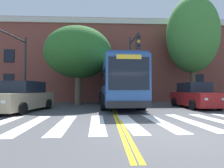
{
  "coord_description": "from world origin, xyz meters",
  "views": [
    {
      "loc": [
        -2.01,
        -5.09,
        1.32
      ],
      "look_at": [
        -1.42,
        8.51,
        1.76
      ],
      "focal_mm": 28.0,
      "sensor_mm": 36.0,
      "label": 1
    }
  ],
  "objects_px": {
    "city_bus": "(117,83)",
    "traffic_light_overhead": "(133,58)",
    "car_tan_near_lane": "(23,98)",
    "traffic_light_far_corner": "(12,55)",
    "street_tree_curbside_small": "(78,53)",
    "car_red_far_lane": "(194,96)",
    "street_tree_curbside_large": "(192,35)"
  },
  "relations": [
    {
      "from": "street_tree_curbside_large",
      "to": "traffic_light_far_corner",
      "type": "bearing_deg",
      "value": -164.94
    },
    {
      "from": "city_bus",
      "to": "car_tan_near_lane",
      "type": "xyz_separation_m",
      "value": [
        -6.01,
        -3.67,
        -1.02
      ]
    },
    {
      "from": "car_tan_near_lane",
      "to": "street_tree_curbside_large",
      "type": "bearing_deg",
      "value": 21.64
    },
    {
      "from": "city_bus",
      "to": "street_tree_curbside_small",
      "type": "bearing_deg",
      "value": 162.52
    },
    {
      "from": "street_tree_curbside_large",
      "to": "car_tan_near_lane",
      "type": "bearing_deg",
      "value": -158.36
    },
    {
      "from": "traffic_light_far_corner",
      "to": "street_tree_curbside_large",
      "type": "bearing_deg",
      "value": 15.06
    },
    {
      "from": "city_bus",
      "to": "street_tree_curbside_small",
      "type": "relative_size",
      "value": 1.62
    },
    {
      "from": "traffic_light_far_corner",
      "to": "traffic_light_overhead",
      "type": "height_order",
      "value": "traffic_light_overhead"
    },
    {
      "from": "car_red_far_lane",
      "to": "street_tree_curbside_large",
      "type": "xyz_separation_m",
      "value": [
        1.82,
        3.75,
        5.73
      ]
    },
    {
      "from": "car_tan_near_lane",
      "to": "traffic_light_far_corner",
      "type": "relative_size",
      "value": 0.92
    },
    {
      "from": "car_tan_near_lane",
      "to": "street_tree_curbside_small",
      "type": "distance_m",
      "value": 6.59
    },
    {
      "from": "city_bus",
      "to": "car_red_far_lane",
      "type": "height_order",
      "value": "city_bus"
    },
    {
      "from": "city_bus",
      "to": "traffic_light_overhead",
      "type": "xyz_separation_m",
      "value": [
        1.28,
        -0.65,
        2.02
      ]
    },
    {
      "from": "car_red_far_lane",
      "to": "traffic_light_overhead",
      "type": "distance_m",
      "value": 5.41
    },
    {
      "from": "city_bus",
      "to": "car_tan_near_lane",
      "type": "height_order",
      "value": "city_bus"
    },
    {
      "from": "car_tan_near_lane",
      "to": "traffic_light_far_corner",
      "type": "bearing_deg",
      "value": 136.68
    },
    {
      "from": "car_tan_near_lane",
      "to": "traffic_light_far_corner",
      "type": "height_order",
      "value": "traffic_light_far_corner"
    },
    {
      "from": "street_tree_curbside_small",
      "to": "traffic_light_overhead",
      "type": "bearing_deg",
      "value": -20.18
    },
    {
      "from": "car_red_far_lane",
      "to": "traffic_light_overhead",
      "type": "height_order",
      "value": "traffic_light_overhead"
    },
    {
      "from": "car_tan_near_lane",
      "to": "street_tree_curbside_large",
      "type": "relative_size",
      "value": 0.49
    },
    {
      "from": "city_bus",
      "to": "traffic_light_overhead",
      "type": "bearing_deg",
      "value": -26.87
    },
    {
      "from": "street_tree_curbside_large",
      "to": "street_tree_curbside_small",
      "type": "xyz_separation_m",
      "value": [
        -10.7,
        -0.56,
        -1.97
      ]
    },
    {
      "from": "car_red_far_lane",
      "to": "street_tree_curbside_small",
      "type": "distance_m",
      "value": 10.16
    },
    {
      "from": "traffic_light_far_corner",
      "to": "traffic_light_overhead",
      "type": "xyz_separation_m",
      "value": [
        8.69,
        1.7,
        0.19
      ]
    },
    {
      "from": "traffic_light_far_corner",
      "to": "street_tree_curbside_small",
      "type": "height_order",
      "value": "street_tree_curbside_small"
    },
    {
      "from": "car_red_far_lane",
      "to": "traffic_light_far_corner",
      "type": "relative_size",
      "value": 0.83
    },
    {
      "from": "traffic_light_far_corner",
      "to": "street_tree_curbside_large",
      "type": "height_order",
      "value": "street_tree_curbside_large"
    },
    {
      "from": "traffic_light_far_corner",
      "to": "street_tree_curbside_small",
      "type": "distance_m",
      "value": 5.36
    },
    {
      "from": "city_bus",
      "to": "car_red_far_lane",
      "type": "xyz_separation_m",
      "value": [
        5.5,
        -2.13,
        -1.02
      ]
    },
    {
      "from": "traffic_light_far_corner",
      "to": "street_tree_curbside_small",
      "type": "bearing_deg",
      "value": 40.17
    },
    {
      "from": "street_tree_curbside_large",
      "to": "traffic_light_overhead",
      "type": "bearing_deg",
      "value": -159.45
    },
    {
      "from": "car_tan_near_lane",
      "to": "traffic_light_overhead",
      "type": "bearing_deg",
      "value": 22.53
    }
  ]
}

